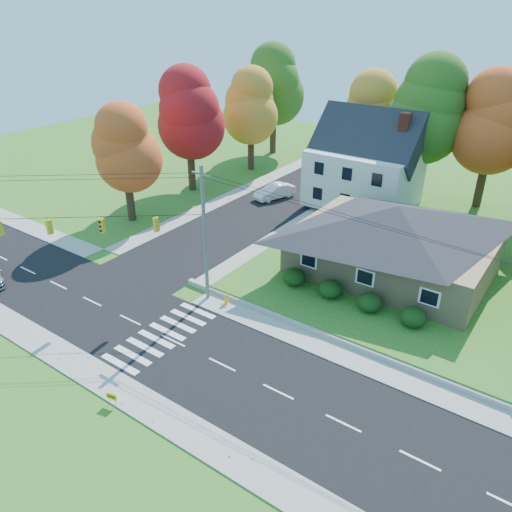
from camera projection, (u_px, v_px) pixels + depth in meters
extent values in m
plane|color=#3D7923|center=(173.00, 341.00, 31.81)|extent=(120.00, 120.00, 0.00)
cube|color=black|center=(173.00, 341.00, 31.80)|extent=(90.00, 8.00, 0.02)
cube|color=black|center=(285.00, 197.00, 54.73)|extent=(8.00, 44.00, 0.02)
cube|color=#9C9A90|center=(222.00, 305.00, 35.41)|extent=(90.00, 2.00, 0.08)
cube|color=#9C9A90|center=(111.00, 385.00, 28.17)|extent=(90.00, 2.00, 0.08)
cube|color=#3D7923|center=(472.00, 266.00, 40.21)|extent=(30.00, 30.00, 0.50)
cube|color=tan|center=(392.00, 252.00, 38.31)|extent=(14.00, 10.00, 3.20)
pyramid|color=#26262B|center=(397.00, 220.00, 37.07)|extent=(14.60, 10.60, 2.20)
cube|color=silver|center=(363.00, 177.00, 50.55)|extent=(10.00, 8.00, 5.60)
pyramid|color=#26262B|center=(368.00, 138.00, 48.71)|extent=(10.40, 8.40, 2.40)
cube|color=brown|center=(399.00, 164.00, 47.83)|extent=(0.90, 0.90, 9.60)
ellipsoid|color=#163A10|center=(294.00, 277.00, 36.84)|extent=(1.70, 1.70, 1.27)
ellipsoid|color=#163A10|center=(330.00, 289.00, 35.29)|extent=(1.70, 1.70, 1.27)
ellipsoid|color=#163A10|center=(370.00, 302.00, 33.75)|extent=(1.70, 1.70, 1.27)
ellipsoid|color=#163A10|center=(413.00, 317.00, 32.21)|extent=(1.70, 1.70, 1.27)
cylinder|color=#666059|center=(205.00, 236.00, 34.04)|extent=(0.26, 0.26, 10.00)
cube|color=#666059|center=(202.00, 174.00, 32.01)|extent=(1.60, 0.12, 0.12)
cube|color=gold|center=(0.00, 228.00, 32.91)|extent=(0.34, 0.26, 1.00)
cube|color=gold|center=(49.00, 227.00, 33.08)|extent=(0.26, 0.34, 1.00)
cube|color=gold|center=(102.00, 226.00, 33.25)|extent=(0.34, 0.26, 1.00)
cube|color=gold|center=(156.00, 224.00, 33.44)|extent=(0.26, 0.34, 1.00)
cylinder|color=black|center=(77.00, 217.00, 32.87)|extent=(13.02, 10.43, 0.04)
cylinder|color=#3F2A19|center=(369.00, 161.00, 55.97)|extent=(0.80, 0.80, 5.40)
sphere|color=orange|center=(373.00, 126.00, 54.17)|extent=(6.72, 6.72, 6.72)
sphere|color=orange|center=(375.00, 110.00, 53.40)|extent=(5.91, 5.91, 5.91)
sphere|color=orange|center=(377.00, 94.00, 52.62)|extent=(5.11, 5.11, 5.11)
cylinder|color=#3F2A19|center=(420.00, 168.00, 51.96)|extent=(0.86, 0.86, 6.30)
sphere|color=#36641B|center=(426.00, 124.00, 49.86)|extent=(7.84, 7.84, 7.84)
sphere|color=#36641B|center=(430.00, 104.00, 48.96)|extent=(6.90, 6.90, 6.90)
sphere|color=#36641B|center=(433.00, 83.00, 48.05)|extent=(5.96, 5.96, 5.96)
cylinder|color=#3F2A19|center=(482.00, 179.00, 49.70)|extent=(0.83, 0.83, 5.85)
sphere|color=#DB4F1E|center=(491.00, 136.00, 47.75)|extent=(7.28, 7.28, 7.28)
sphere|color=#DB4F1E|center=(495.00, 117.00, 46.92)|extent=(6.41, 6.41, 6.41)
sphere|color=#DB4F1E|center=(500.00, 97.00, 46.08)|extent=(5.53, 5.53, 5.53)
cylinder|color=#3F2A19|center=(130.00, 196.00, 48.08)|extent=(0.77, 0.77, 4.95)
sphere|color=#DB4F1E|center=(125.00, 160.00, 46.44)|extent=(6.16, 6.16, 6.16)
sphere|color=#DB4F1E|center=(123.00, 143.00, 45.73)|extent=(5.42, 5.42, 5.42)
sphere|color=#DB4F1E|center=(121.00, 126.00, 45.02)|extent=(4.68, 4.68, 4.68)
cylinder|color=#3F2A19|center=(191.00, 164.00, 55.63)|extent=(0.83, 0.83, 5.85)
sphere|color=#AA1619|center=(189.00, 126.00, 53.68)|extent=(7.28, 7.28, 7.28)
sphere|color=#AA1619|center=(188.00, 109.00, 52.84)|extent=(6.41, 6.41, 6.41)
sphere|color=#AA1619|center=(187.00, 91.00, 52.00)|extent=(5.53, 5.53, 5.53)
cylinder|color=#3F2A19|center=(251.00, 148.00, 62.46)|extent=(0.80, 0.80, 5.40)
sphere|color=orange|center=(251.00, 117.00, 60.66)|extent=(6.72, 6.72, 6.72)
sphere|color=orange|center=(251.00, 102.00, 59.88)|extent=(5.91, 5.91, 5.91)
sphere|color=orange|center=(251.00, 88.00, 59.11)|extent=(5.11, 5.11, 5.11)
cylinder|color=#3F2A19|center=(273.00, 130.00, 69.07)|extent=(0.86, 0.86, 6.30)
sphere|color=#36641B|center=(274.00, 96.00, 66.97)|extent=(7.84, 7.84, 7.84)
sphere|color=#36641B|center=(274.00, 81.00, 66.06)|extent=(6.90, 6.90, 6.90)
sphere|color=#36641B|center=(274.00, 65.00, 65.16)|extent=(5.96, 5.96, 5.96)
imported|color=white|center=(275.00, 191.00, 54.05)|extent=(3.11, 4.98, 1.55)
cylinder|color=#D9CC06|center=(226.00, 304.00, 35.61)|extent=(0.38, 0.38, 0.11)
cylinder|color=#D9CC06|center=(226.00, 300.00, 35.46)|extent=(0.26, 0.26, 0.59)
sphere|color=#D9CC06|center=(226.00, 296.00, 35.30)|extent=(0.28, 0.28, 0.28)
cylinder|color=#D9CC06|center=(226.00, 298.00, 35.41)|extent=(0.50, 0.27, 0.13)
cylinder|color=black|center=(109.00, 399.00, 26.82)|extent=(0.02, 0.02, 0.54)
cylinder|color=black|center=(115.00, 403.00, 26.58)|extent=(0.02, 0.02, 0.54)
cube|color=#FFD500|center=(111.00, 397.00, 26.55)|extent=(0.64, 0.18, 0.43)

